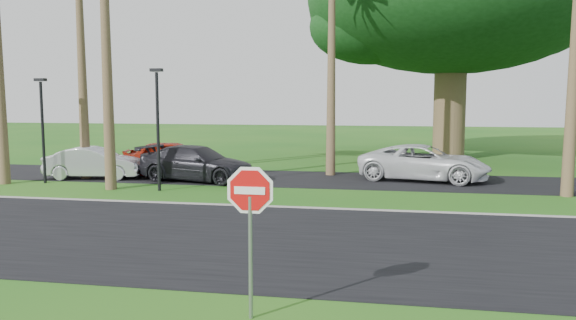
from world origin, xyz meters
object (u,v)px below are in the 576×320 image
(stop_sign_near, at_px, (250,211))
(car_silver, at_px, (95,163))
(car_dark, at_px, (197,164))
(car_minivan, at_px, (424,163))
(car_red, at_px, (173,157))

(stop_sign_near, relative_size, car_silver, 0.63)
(car_dark, height_order, car_minivan, car_minivan)
(car_red, relative_size, car_dark, 0.88)
(car_silver, relative_size, car_red, 0.92)
(car_red, relative_size, car_minivan, 0.82)
(stop_sign_near, xyz_separation_m, car_minivan, (3.63, 16.02, -1.01))
(stop_sign_near, xyz_separation_m, car_dark, (-5.91, 14.15, -1.03))
(car_silver, distance_m, car_minivan, 14.33)
(stop_sign_near, distance_m, car_red, 17.97)
(stop_sign_near, height_order, car_dark, stop_sign_near)
(car_silver, height_order, car_dark, car_dark)
(car_red, height_order, car_minivan, car_red)
(car_red, bearing_deg, car_silver, 116.92)
(stop_sign_near, bearing_deg, car_red, 115.78)
(car_silver, relative_size, car_minivan, 0.76)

